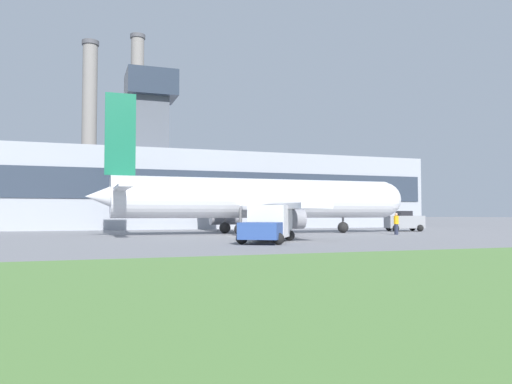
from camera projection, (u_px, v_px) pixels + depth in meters
name	position (u px, v px, depth m)	size (l,w,h in m)	color
ground_plane	(245.00, 236.00, 39.78)	(400.00, 400.00, 0.00)	gray
terminal_building	(181.00, 189.00, 64.62)	(62.69, 15.41, 19.84)	#9EA3AD
smokestack_left	(89.00, 131.00, 96.00)	(3.22, 3.22, 35.34)	gray
smokestack_right	(137.00, 128.00, 98.30)	(2.95, 2.95, 37.38)	gray
airplane	(255.00, 199.00, 44.09)	(29.15, 28.00, 11.60)	silver
pushback_tug	(404.00, 222.00, 51.45)	(4.07, 3.39, 2.09)	gray
baggage_truck	(269.00, 224.00, 31.72)	(5.29, 6.64, 2.34)	#2D4C93
ground_crew_person	(396.00, 224.00, 42.79)	(0.54, 0.54, 1.87)	#23283D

